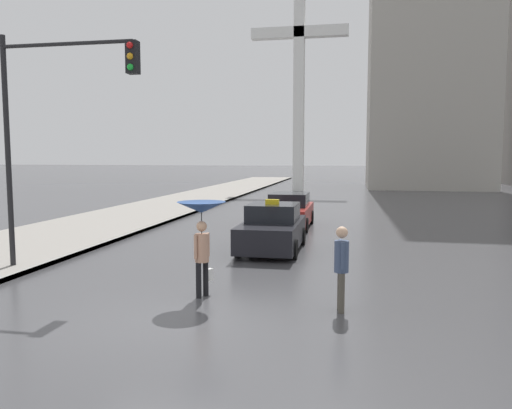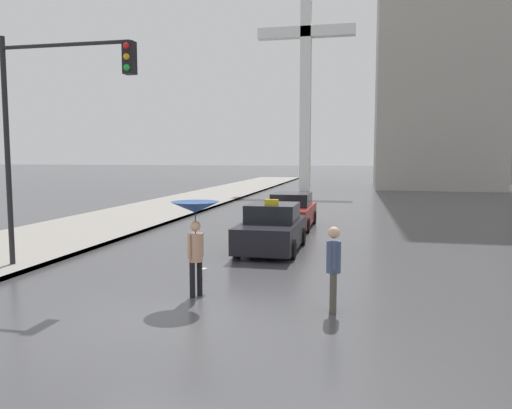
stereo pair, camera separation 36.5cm
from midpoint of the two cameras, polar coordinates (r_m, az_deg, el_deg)
ground_plane at (r=9.81m, az=-11.37°, el=-12.83°), size 300.00×300.00×0.00m
taxi at (r=16.31m, az=2.45°, el=-2.84°), size 1.91×4.03×1.68m
sedan_red at (r=21.62m, az=4.50°, el=-0.83°), size 1.91×4.42×1.47m
pedestrian_with_umbrella at (r=10.87m, az=-5.98°, el=-1.78°), size 1.06×1.06×2.09m
pedestrian_man at (r=10.00m, az=9.90°, el=-6.53°), size 0.32×0.44×1.70m
traffic_light at (r=14.10m, az=-21.45°, el=10.15°), size 3.81×0.38×6.20m
monument_cross at (r=44.75m, az=5.95°, el=15.40°), size 8.33×0.90×18.93m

